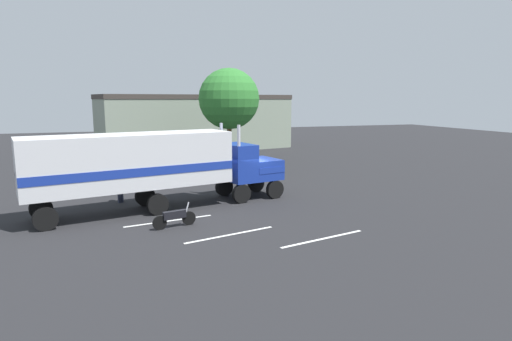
{
  "coord_description": "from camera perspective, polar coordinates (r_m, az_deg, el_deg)",
  "views": [
    {
      "loc": [
        -7.71,
        -24.23,
        5.93
      ],
      "look_at": [
        0.73,
        0.34,
        1.6
      ],
      "focal_mm": 30.25,
      "sensor_mm": 36.0,
      "label": 1
    }
  ],
  "objects": [
    {
      "name": "person_bystander",
      "position": [
        26.08,
        -17.55,
        -2.12
      ],
      "size": [
        0.38,
        0.48,
        1.63
      ],
      "color": "#2D3347",
      "rests_on": "ground_plane"
    },
    {
      "name": "semi_truck",
      "position": [
        23.56,
        -13.62,
        0.88
      ],
      "size": [
        14.36,
        5.53,
        4.5
      ],
      "color": "#193399",
      "rests_on": "ground_plane"
    },
    {
      "name": "lane_stripe_mid",
      "position": [
        19.25,
        -3.42,
        -8.48
      ],
      "size": [
        4.31,
        1.2,
        0.01
      ],
      "primitive_type": "cube",
      "rotation": [
        0.0,
        0.0,
        0.24
      ],
      "color": "silver",
      "rests_on": "ground_plane"
    },
    {
      "name": "parked_car",
      "position": [
        34.38,
        -18.73,
        0.39
      ],
      "size": [
        4.73,
        3.65,
        1.57
      ],
      "color": "black",
      "rests_on": "ground_plane"
    },
    {
      "name": "tree_left",
      "position": [
        40.07,
        -3.59,
        9.42
      ],
      "size": [
        5.57,
        5.57,
        8.71
      ],
      "color": "brown",
      "rests_on": "ground_plane"
    },
    {
      "name": "lane_stripe_near",
      "position": [
        21.72,
        -11.42,
        -6.56
      ],
      "size": [
        4.36,
        0.89,
        0.01
      ],
      "primitive_type": "cube",
      "rotation": [
        0.0,
        0.0,
        0.17
      ],
      "color": "silver",
      "rests_on": "ground_plane"
    },
    {
      "name": "building_backdrop",
      "position": [
        50.52,
        -7.63,
        6.53
      ],
      "size": [
        22.95,
        10.62,
        6.4
      ],
      "color": "gray",
      "rests_on": "ground_plane"
    },
    {
      "name": "motorcycle",
      "position": [
        20.53,
        -10.7,
        -6.1
      ],
      "size": [
        2.07,
        0.6,
        1.12
      ],
      "color": "black",
      "rests_on": "ground_plane"
    },
    {
      "name": "lane_stripe_far",
      "position": [
        18.91,
        8.85,
        -8.91
      ],
      "size": [
        4.33,
        1.12,
        0.01
      ],
      "primitive_type": "cube",
      "rotation": [
        0.0,
        0.0,
        0.22
      ],
      "color": "silver",
      "rests_on": "ground_plane"
    },
    {
      "name": "ground_plane",
      "position": [
        26.11,
        -1.28,
        -3.67
      ],
      "size": [
        120.0,
        120.0,
        0.0
      ],
      "primitive_type": "plane",
      "color": "#232326"
    }
  ]
}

